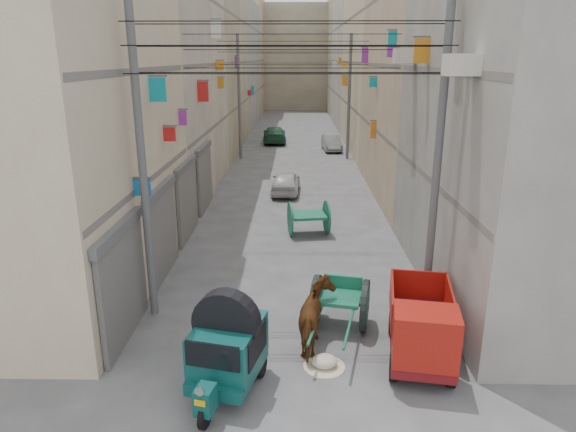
{
  "coord_description": "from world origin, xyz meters",
  "views": [
    {
      "loc": [
        0.18,
        -6.3,
        6.55
      ],
      "look_at": [
        -0.03,
        6.5,
        2.58
      ],
      "focal_mm": 32.0,
      "sensor_mm": 36.0,
      "label": 1
    }
  ],
  "objects_px": {
    "feed_sack": "(324,361)",
    "distant_car_grey": "(332,143)",
    "horse": "(317,318)",
    "distant_car_green": "(274,135)",
    "auto_rickshaw": "(227,346)",
    "distant_car_white": "(286,182)",
    "second_cart": "(309,217)",
    "mini_truck": "(422,333)",
    "tonga_cart": "(340,302)"
  },
  "relations": [
    {
      "from": "feed_sack",
      "to": "distant_car_grey",
      "type": "bearing_deg",
      "value": 86.01
    },
    {
      "from": "horse",
      "to": "distant_car_green",
      "type": "bearing_deg",
      "value": -80.94
    },
    {
      "from": "auto_rickshaw",
      "to": "distant_car_white",
      "type": "relative_size",
      "value": 0.73
    },
    {
      "from": "second_cart",
      "to": "feed_sack",
      "type": "distance_m",
      "value": 8.9
    },
    {
      "from": "feed_sack",
      "to": "second_cart",
      "type": "bearing_deg",
      "value": 91.07
    },
    {
      "from": "mini_truck",
      "to": "horse",
      "type": "distance_m",
      "value": 2.37
    },
    {
      "from": "second_cart",
      "to": "mini_truck",
      "type": "bearing_deg",
      "value": -84.22
    },
    {
      "from": "mini_truck",
      "to": "second_cart",
      "type": "height_order",
      "value": "mini_truck"
    },
    {
      "from": "distant_car_white",
      "to": "distant_car_grey",
      "type": "distance_m",
      "value": 12.87
    },
    {
      "from": "tonga_cart",
      "to": "horse",
      "type": "bearing_deg",
      "value": -110.38
    },
    {
      "from": "auto_rickshaw",
      "to": "distant_car_grey",
      "type": "relative_size",
      "value": 0.72
    },
    {
      "from": "mini_truck",
      "to": "distant_car_grey",
      "type": "xyz_separation_m",
      "value": [
        -0.19,
        27.58,
        -0.25
      ]
    },
    {
      "from": "tonga_cart",
      "to": "mini_truck",
      "type": "height_order",
      "value": "mini_truck"
    },
    {
      "from": "auto_rickshaw",
      "to": "distant_car_white",
      "type": "height_order",
      "value": "auto_rickshaw"
    },
    {
      "from": "auto_rickshaw",
      "to": "tonga_cart",
      "type": "distance_m",
      "value": 3.59
    },
    {
      "from": "horse",
      "to": "distant_car_grey",
      "type": "height_order",
      "value": "horse"
    },
    {
      "from": "auto_rickshaw",
      "to": "distant_car_grey",
      "type": "xyz_separation_m",
      "value": [
        3.94,
        28.47,
        -0.42
      ]
    },
    {
      "from": "distant_car_green",
      "to": "distant_car_grey",
      "type": "bearing_deg",
      "value": 138.18
    },
    {
      "from": "auto_rickshaw",
      "to": "horse",
      "type": "relative_size",
      "value": 1.36
    },
    {
      "from": "tonga_cart",
      "to": "distant_car_green",
      "type": "relative_size",
      "value": 0.71
    },
    {
      "from": "auto_rickshaw",
      "to": "distant_car_green",
      "type": "distance_m",
      "value": 32.01
    },
    {
      "from": "mini_truck",
      "to": "second_cart",
      "type": "xyz_separation_m",
      "value": [
        -2.28,
        8.78,
        -0.11
      ]
    },
    {
      "from": "distant_car_white",
      "to": "mini_truck",
      "type": "bearing_deg",
      "value": 105.0
    },
    {
      "from": "second_cart",
      "to": "distant_car_green",
      "type": "distance_m",
      "value": 22.45
    },
    {
      "from": "mini_truck",
      "to": "distant_car_white",
      "type": "height_order",
      "value": "mini_truck"
    },
    {
      "from": "tonga_cart",
      "to": "distant_car_white",
      "type": "bearing_deg",
      "value": 109.42
    },
    {
      "from": "auto_rickshaw",
      "to": "distant_car_grey",
      "type": "bearing_deg",
      "value": 95.59
    },
    {
      "from": "feed_sack",
      "to": "horse",
      "type": "bearing_deg",
      "value": 99.36
    },
    {
      "from": "feed_sack",
      "to": "distant_car_white",
      "type": "bearing_deg",
      "value": 94.4
    },
    {
      "from": "distant_car_white",
      "to": "distant_car_green",
      "type": "height_order",
      "value": "distant_car_green"
    },
    {
      "from": "mini_truck",
      "to": "distant_car_grey",
      "type": "bearing_deg",
      "value": 99.71
    },
    {
      "from": "horse",
      "to": "second_cart",
      "type": "bearing_deg",
      "value": -85.03
    },
    {
      "from": "distant_car_green",
      "to": "distant_car_white",
      "type": "bearing_deg",
      "value": 91.79
    },
    {
      "from": "feed_sack",
      "to": "distant_car_green",
      "type": "bearing_deg",
      "value": 94.43
    },
    {
      "from": "auto_rickshaw",
      "to": "second_cart",
      "type": "height_order",
      "value": "auto_rickshaw"
    },
    {
      "from": "second_cart",
      "to": "feed_sack",
      "type": "height_order",
      "value": "second_cart"
    },
    {
      "from": "mini_truck",
      "to": "feed_sack",
      "type": "height_order",
      "value": "mini_truck"
    },
    {
      "from": "auto_rickshaw",
      "to": "distant_car_grey",
      "type": "distance_m",
      "value": 28.74
    },
    {
      "from": "distant_car_grey",
      "to": "tonga_cart",
      "type": "bearing_deg",
      "value": -97.23
    },
    {
      "from": "horse",
      "to": "feed_sack",
      "type": "bearing_deg",
      "value": 104.12
    },
    {
      "from": "feed_sack",
      "to": "distant_car_grey",
      "type": "height_order",
      "value": "distant_car_grey"
    },
    {
      "from": "distant_car_white",
      "to": "distant_car_green",
      "type": "bearing_deg",
      "value": -82.83
    },
    {
      "from": "distant_car_green",
      "to": "feed_sack",
      "type": "bearing_deg",
      "value": 91.76
    },
    {
      "from": "mini_truck",
      "to": "distant_car_green",
      "type": "xyz_separation_m",
      "value": [
        -4.53,
        31.12,
        -0.17
      ]
    },
    {
      "from": "feed_sack",
      "to": "distant_car_white",
      "type": "xyz_separation_m",
      "value": [
        -1.17,
        15.18,
        0.43
      ]
    },
    {
      "from": "second_cart",
      "to": "horse",
      "type": "distance_m",
      "value": 8.05
    },
    {
      "from": "mini_truck",
      "to": "tonga_cart",
      "type": "bearing_deg",
      "value": 143.77
    },
    {
      "from": "auto_rickshaw",
      "to": "feed_sack",
      "type": "xyz_separation_m",
      "value": [
        2.01,
        0.79,
        -0.84
      ]
    },
    {
      "from": "auto_rickshaw",
      "to": "horse",
      "type": "distance_m",
      "value": 2.49
    },
    {
      "from": "tonga_cart",
      "to": "second_cart",
      "type": "bearing_deg",
      "value": 107.58
    }
  ]
}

